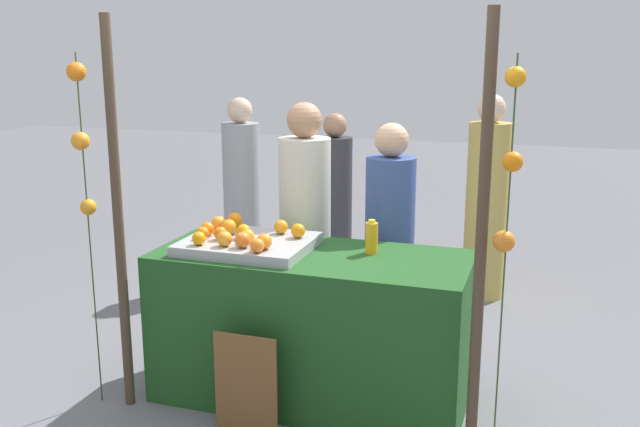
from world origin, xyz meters
TOP-DOWN VIEW (x-y plane):
  - ground_plane at (0.00, 0.00)m, footprint 24.00×24.00m
  - stall_counter at (0.00, 0.00)m, footprint 1.78×0.76m
  - orange_tray at (-0.38, -0.03)m, footprint 0.72×0.59m
  - orange_0 at (-0.24, 0.14)m, footprint 0.08×0.08m
  - orange_1 at (-0.62, -0.11)m, footprint 0.07×0.07m
  - orange_2 at (-0.44, -0.21)m, footprint 0.09×0.09m
  - orange_3 at (-0.62, 0.09)m, footprint 0.09×0.09m
  - orange_4 at (-0.33, -0.20)m, footprint 0.09×0.09m
  - orange_5 at (-0.53, 0.03)m, footprint 0.09×0.09m
  - orange_6 at (-0.21, -0.20)m, footprint 0.09×0.09m
  - orange_7 at (-0.57, 0.20)m, footprint 0.09×0.09m
  - orange_8 at (-0.34, -0.11)m, footprint 0.08×0.08m
  - orange_9 at (-0.41, -0.02)m, footprint 0.08×0.08m
  - orange_10 at (-0.52, -0.09)m, footprint 0.08×0.08m
  - orange_11 at (-0.59, -0.23)m, footprint 0.08×0.08m
  - orange_12 at (-0.64, -0.03)m, footprint 0.08×0.08m
  - orange_13 at (-0.22, -0.27)m, footprint 0.08×0.08m
  - orange_14 at (-0.11, 0.09)m, footprint 0.08×0.08m
  - juice_bottle at (0.32, 0.12)m, footprint 0.07×0.07m
  - chalkboard_sign at (-0.19, -0.51)m, footprint 0.35×0.03m
  - vendor_left at (-0.25, 0.59)m, footprint 0.34×0.34m
  - vendor_right at (0.31, 0.61)m, footprint 0.31×0.31m
  - crowd_person_0 at (-0.48, 1.99)m, footprint 0.30×0.30m
  - crowd_person_1 at (0.78, 2.09)m, footprint 0.33×0.33m
  - crowd_person_2 at (-1.29, 1.87)m, footprint 0.32×0.32m
  - canopy_post_left at (-0.97, -0.42)m, footprint 0.06×0.06m
  - canopy_post_right at (0.97, -0.42)m, footprint 0.06×0.06m
  - garland_strand_left at (-1.15, -0.45)m, footprint 0.11×0.11m
  - garland_strand_right at (1.08, -0.45)m, footprint 0.11×0.11m

SIDE VIEW (x-z plane):
  - ground_plane at x=0.00m, z-range 0.00..0.00m
  - chalkboard_sign at x=-0.19m, z-range -0.01..0.56m
  - stall_counter at x=0.00m, z-range 0.00..0.88m
  - crowd_person_0 at x=-0.48m, z-range -0.05..1.44m
  - vendor_right at x=0.31m, z-range -0.05..1.51m
  - crowd_person_2 at x=-1.29m, z-range -0.06..1.55m
  - crowd_person_1 at x=0.78m, z-range -0.06..1.61m
  - vendor_left at x=-0.25m, z-range -0.06..1.62m
  - orange_tray at x=-0.38m, z-range 0.88..0.94m
  - juice_bottle at x=0.32m, z-range 0.87..1.06m
  - orange_1 at x=-0.62m, z-range 0.94..1.01m
  - orange_11 at x=-0.59m, z-range 0.94..1.01m
  - orange_10 at x=-0.52m, z-range 0.94..1.01m
  - orange_13 at x=-0.22m, z-range 0.94..1.02m
  - orange_12 at x=-0.64m, z-range 0.94..1.02m
  - orange_8 at x=-0.34m, z-range 0.94..1.02m
  - orange_0 at x=-0.24m, z-range 0.94..1.02m
  - orange_14 at x=-0.11m, z-range 0.94..1.02m
  - orange_9 at x=-0.41m, z-range 0.94..1.02m
  - orange_2 at x=-0.44m, z-range 0.94..1.02m
  - orange_6 at x=-0.21m, z-range 0.94..1.02m
  - orange_4 at x=-0.33m, z-range 0.94..1.03m
  - orange_3 at x=-0.62m, z-range 0.94..1.03m
  - orange_5 at x=-0.53m, z-range 0.94..1.03m
  - orange_7 at x=-0.57m, z-range 0.94..1.03m
  - canopy_post_left at x=-0.97m, z-range 0.00..2.19m
  - canopy_post_right at x=0.97m, z-range 0.00..2.19m
  - garland_strand_right at x=1.08m, z-range 0.47..2.46m
  - garland_strand_left at x=-1.15m, z-range 0.55..2.54m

